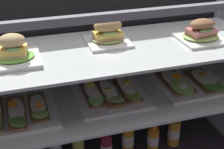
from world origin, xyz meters
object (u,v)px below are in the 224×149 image
(plated_roll_sandwich_mid_left, at_px, (108,34))
(juice_bottle_front_middle, at_px, (128,138))
(plated_roll_sandwich_left_of_center, at_px, (14,53))
(open_sandwich_tray_right_of_center, at_px, (16,112))
(juice_bottle_back_center, at_px, (174,131))
(juice_bottle_near_post, at_px, (106,146))
(juice_bottle_front_right_end, at_px, (153,138))
(open_sandwich_tray_center, at_px, (110,93))
(open_sandwich_tray_left_of_center, at_px, (189,81))
(plated_roll_sandwich_far_right, at_px, (201,33))

(plated_roll_sandwich_mid_left, bearing_deg, juice_bottle_front_middle, -14.78)
(plated_roll_sandwich_left_of_center, height_order, open_sandwich_tray_right_of_center, plated_roll_sandwich_left_of_center)
(open_sandwich_tray_right_of_center, height_order, juice_bottle_back_center, open_sandwich_tray_right_of_center)
(juice_bottle_near_post, bearing_deg, juice_bottle_front_right_end, -1.27)
(juice_bottle_near_post, relative_size, juice_bottle_back_center, 1.03)
(open_sandwich_tray_right_of_center, relative_size, open_sandwich_tray_center, 1.03)
(open_sandwich_tray_right_of_center, relative_size, juice_bottle_near_post, 1.64)
(juice_bottle_front_right_end, bearing_deg, plated_roll_sandwich_left_of_center, -178.11)
(juice_bottle_near_post, bearing_deg, juice_bottle_back_center, 1.84)
(open_sandwich_tray_right_of_center, xyz_separation_m, open_sandwich_tray_left_of_center, (0.87, 0.02, -0.00))
(plated_roll_sandwich_far_right, relative_size, open_sandwich_tray_center, 0.59)
(juice_bottle_front_middle, bearing_deg, plated_roll_sandwich_left_of_center, -174.43)
(plated_roll_sandwich_left_of_center, xyz_separation_m, juice_bottle_front_middle, (0.52, 0.05, -0.59))
(plated_roll_sandwich_far_right, distance_m, open_sandwich_tray_right_of_center, 0.92)
(juice_bottle_front_right_end, bearing_deg, juice_bottle_front_middle, 167.90)
(plated_roll_sandwich_left_of_center, bearing_deg, juice_bottle_near_post, 4.03)
(plated_roll_sandwich_left_of_center, relative_size, open_sandwich_tray_left_of_center, 0.58)
(plated_roll_sandwich_left_of_center, distance_m, plated_roll_sandwich_far_right, 0.85)
(juice_bottle_front_right_end, bearing_deg, juice_bottle_near_post, 178.73)
(plated_roll_sandwich_left_of_center, bearing_deg, plated_roll_sandwich_mid_left, 10.44)
(juice_bottle_front_middle, bearing_deg, plated_roll_sandwich_mid_left, 165.22)
(plated_roll_sandwich_left_of_center, xyz_separation_m, open_sandwich_tray_right_of_center, (-0.03, 0.01, -0.28))
(plated_roll_sandwich_mid_left, distance_m, plated_roll_sandwich_far_right, 0.44)
(plated_roll_sandwich_mid_left, height_order, open_sandwich_tray_right_of_center, plated_roll_sandwich_mid_left)
(plated_roll_sandwich_left_of_center, bearing_deg, open_sandwich_tray_right_of_center, 167.47)
(open_sandwich_tray_center, xyz_separation_m, juice_bottle_front_middle, (0.10, 0.01, -0.31))
(open_sandwich_tray_center, distance_m, juice_bottle_front_right_end, 0.40)
(open_sandwich_tray_right_of_center, bearing_deg, juice_bottle_back_center, 2.43)
(plated_roll_sandwich_far_right, relative_size, juice_bottle_front_right_end, 1.03)
(plated_roll_sandwich_left_of_center, distance_m, juice_bottle_front_right_end, 0.89)
(open_sandwich_tray_left_of_center, relative_size, juice_bottle_front_middle, 1.53)
(plated_roll_sandwich_far_right, relative_size, juice_bottle_back_center, 0.96)
(open_sandwich_tray_left_of_center, distance_m, juice_bottle_near_post, 0.55)
(open_sandwich_tray_center, relative_size, open_sandwich_tray_left_of_center, 1.00)
(plated_roll_sandwich_far_right, bearing_deg, juice_bottle_back_center, 132.59)
(open_sandwich_tray_left_of_center, distance_m, juice_bottle_front_right_end, 0.37)
(open_sandwich_tray_left_of_center, bearing_deg, juice_bottle_back_center, 167.54)
(open_sandwich_tray_left_of_center, height_order, juice_bottle_front_middle, open_sandwich_tray_left_of_center)
(open_sandwich_tray_right_of_center, xyz_separation_m, open_sandwich_tray_center, (0.45, 0.04, -0.00))
(open_sandwich_tray_center, xyz_separation_m, juice_bottle_front_right_end, (0.24, -0.02, -0.32))
(open_sandwich_tray_right_of_center, bearing_deg, open_sandwich_tray_center, 4.86)
(plated_roll_sandwich_mid_left, distance_m, juice_bottle_front_middle, 0.61)
(plated_roll_sandwich_left_of_center, xyz_separation_m, open_sandwich_tray_center, (0.42, 0.04, -0.29))
(plated_roll_sandwich_left_of_center, distance_m, juice_bottle_front_middle, 0.79)
(juice_bottle_front_middle, height_order, juice_bottle_back_center, juice_bottle_front_middle)
(juice_bottle_front_middle, distance_m, juice_bottle_front_right_end, 0.14)
(juice_bottle_front_middle, xyz_separation_m, juice_bottle_front_right_end, (0.14, -0.03, -0.01))
(plated_roll_sandwich_far_right, xyz_separation_m, open_sandwich_tray_left_of_center, (-0.00, 0.05, -0.28))
(juice_bottle_back_center, bearing_deg, open_sandwich_tray_right_of_center, -177.57)
(open_sandwich_tray_right_of_center, height_order, open_sandwich_tray_center, open_sandwich_tray_center)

